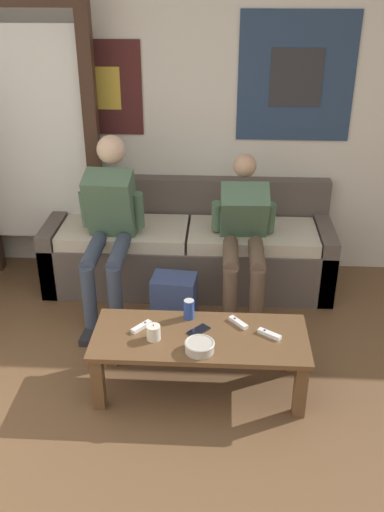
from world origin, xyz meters
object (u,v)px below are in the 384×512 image
object	(u,v)px
coffee_table	(200,345)
pillar_candle	(154,332)
cell_phone	(199,330)
drink_can_blue	(189,309)
game_controller_far_center	(141,327)
ceramic_bowl	(200,346)
backpack	(174,306)
person_seated_teen	(244,233)
couch	(189,250)
game_controller_near_left	(269,334)
game_controller_near_right	(238,323)
person_seated_adult	(109,221)

from	to	relation	value
coffee_table	pillar_candle	size ratio (longest dim) A/B	12.48
coffee_table	cell_phone	xyz separation A→B (m)	(-0.01, 0.04, 0.07)
drink_can_blue	game_controller_far_center	size ratio (longest dim) A/B	0.93
cell_phone	ceramic_bowl	bearing A→B (deg)	-87.22
coffee_table	backpack	size ratio (longest dim) A/B	2.93
person_seated_teen	couch	bearing A→B (deg)	140.53
couch	game_controller_near_left	xyz separation A→B (m)	(0.55, -1.29, 0.11)
game_controller_near_right	ceramic_bowl	bearing A→B (deg)	-128.35
person_seated_teen	coffee_table	bearing A→B (deg)	-105.56
drink_can_blue	game_controller_near_right	bearing A→B (deg)	-10.27
ceramic_bowl	game_controller_near_right	world-z (taller)	ceramic_bowl
person_seated_adult	ceramic_bowl	world-z (taller)	person_seated_adult
coffee_table	game_controller_near_right	world-z (taller)	game_controller_near_right
person_seated_teen	game_controller_near_left	xyz separation A→B (m)	(0.13, -0.95, -0.21)
backpack	ceramic_bowl	size ratio (longest dim) A/B	2.51
couch	cell_phone	size ratio (longest dim) A/B	15.39
couch	ceramic_bowl	distance (m)	1.47
person_seated_teen	pillar_candle	xyz separation A→B (m)	(-0.53, -1.01, -0.18)
couch	cell_phone	bearing A→B (deg)	-83.67
ceramic_bowl	person_seated_adult	bearing A→B (deg)	122.23
game_controller_near_right	game_controller_far_center	xyz separation A→B (m)	(-0.58, -0.08, 0.00)
game_controller_near_left	game_controller_far_center	xyz separation A→B (m)	(-0.75, 0.03, 0.00)
drink_can_blue	person_seated_teen	bearing A→B (deg)	66.21
coffee_table	ceramic_bowl	size ratio (longest dim) A/B	7.35
ceramic_bowl	game_controller_near_right	xyz separation A→B (m)	(0.22, 0.28, -0.02)
ceramic_bowl	cell_phone	distance (m)	0.20
couch	coffee_table	xyz separation A→B (m)	(0.15, -1.31, 0.03)
person_seated_teen	game_controller_far_center	bearing A→B (deg)	-124.22
pillar_candle	cell_phone	world-z (taller)	pillar_candle
coffee_table	game_controller_near_left	size ratio (longest dim) A/B	9.17
person_seated_adult	pillar_candle	bearing A→B (deg)	-66.93
backpack	drink_can_blue	distance (m)	0.49
person_seated_teen	drink_can_blue	world-z (taller)	person_seated_teen
coffee_table	game_controller_near_right	distance (m)	0.27
pillar_candle	game_controller_near_left	world-z (taller)	pillar_candle
coffee_table	game_controller_far_center	size ratio (longest dim) A/B	9.43
backpack	cell_phone	world-z (taller)	backpack
coffee_table	drink_can_blue	xyz separation A→B (m)	(-0.08, 0.18, 0.13)
person_seated_adult	game_controller_near_left	size ratio (longest dim) A/B	8.97
coffee_table	game_controller_near_right	xyz separation A→B (m)	(0.22, 0.13, 0.08)
person_seated_teen	drink_can_blue	size ratio (longest dim) A/B	8.76
couch	backpack	bearing A→B (deg)	-94.62
couch	pillar_candle	size ratio (longest dim) A/B	21.97
person_seated_teen	game_controller_near_right	xyz separation A→B (m)	(-0.04, -0.84, -0.21)
person_seated_adult	person_seated_teen	xyz separation A→B (m)	(0.96, 0.01, -0.07)
coffee_table	person_seated_teen	distance (m)	1.04
person_seated_teen	backpack	world-z (taller)	person_seated_teen
game_controller_near_right	game_controller_far_center	world-z (taller)	same
coffee_table	backpack	bearing A→B (deg)	109.17
drink_can_blue	game_controller_far_center	bearing A→B (deg)	-154.65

